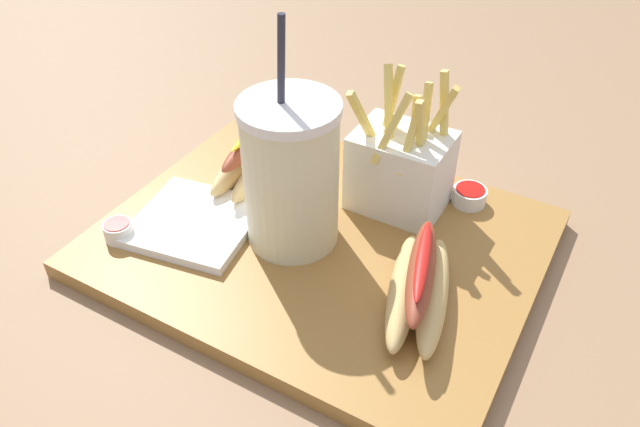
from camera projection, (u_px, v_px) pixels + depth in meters
ground_plane at (320, 257)px, 0.68m from camera, size 2.40×2.40×0.02m
food_tray at (320, 243)px, 0.67m from camera, size 0.44×0.35×0.02m
soda_cup at (291, 174)px, 0.61m from camera, size 0.10×0.10×0.24m
fries_basket at (400, 168)px, 0.67m from camera, size 0.10×0.08×0.16m
hot_dog_1 at (419, 286)px, 0.57m from camera, size 0.10×0.16×0.06m
hot_dog_2 at (262, 149)px, 0.74m from camera, size 0.07×0.19×0.07m
ketchup_cup_1 at (469, 195)px, 0.70m from camera, size 0.04×0.04×0.02m
ketchup_cup_2 at (118, 230)px, 0.65m from camera, size 0.03×0.03×0.02m
napkin_stack at (195, 222)px, 0.67m from camera, size 0.14×0.14×0.01m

